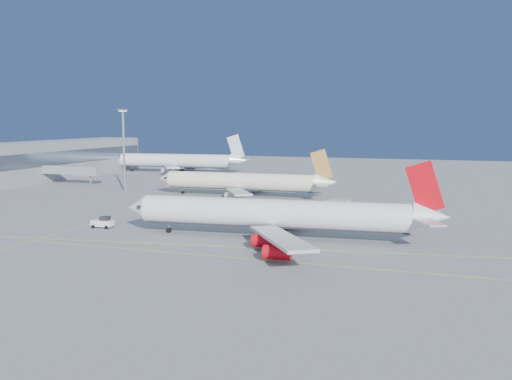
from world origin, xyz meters
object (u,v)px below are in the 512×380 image
Objects in this scene: airliner_third at (179,161)px; light_mast at (124,143)px; pushback_tug at (103,222)px; airliner_etihad at (244,182)px; airliner_virgin at (279,214)px.

light_mast is (14.85, -69.26, 10.66)m from airliner_third.
pushback_tug is 65.07m from light_mast.
pushback_tug is (-11.61, -58.53, -3.41)m from airliner_etihad.
light_mast is (-40.71, -2.23, 11.32)m from airliner_etihad.
airliner_virgin reaches higher than airliner_etihad.
airliner_third is 2.40× the size of light_mast.
airliner_etihad is at bearing 74.13° from pushback_tug.
airliner_third is at bearing 119.43° from airliner_virgin.
airliner_virgin is at bearing -64.99° from airliner_etihad.
light_mast reaches higher than airliner_third.
light_mast is at bearing 112.68° from pushback_tug.
airliner_third is at bearing 102.10° from light_mast.
airliner_third is 133.09m from pushback_tug.
airliner_third reaches higher than airliner_virgin.
airliner_third reaches higher than pushback_tug.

